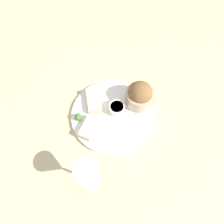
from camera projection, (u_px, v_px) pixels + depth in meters
ground_plane at (112, 116)px, 0.83m from camera, size 4.00×4.00×0.00m
dinner_plate at (112, 115)px, 0.83m from camera, size 0.31×0.31×0.01m
salad_bowl at (140, 95)px, 0.80m from camera, size 0.10×0.10×0.11m
sauce_ramekin at (117, 108)px, 0.81m from camera, size 0.06×0.06×0.03m
cheese_toast_near at (94, 100)px, 0.83m from camera, size 0.11×0.09×0.03m
cheese_toast_far at (89, 128)px, 0.78m from camera, size 0.09×0.06×0.03m
wine_glass at (87, 173)px, 0.62m from camera, size 0.07×0.07×0.16m
garnish at (78, 117)px, 0.80m from camera, size 0.03×0.03×0.03m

